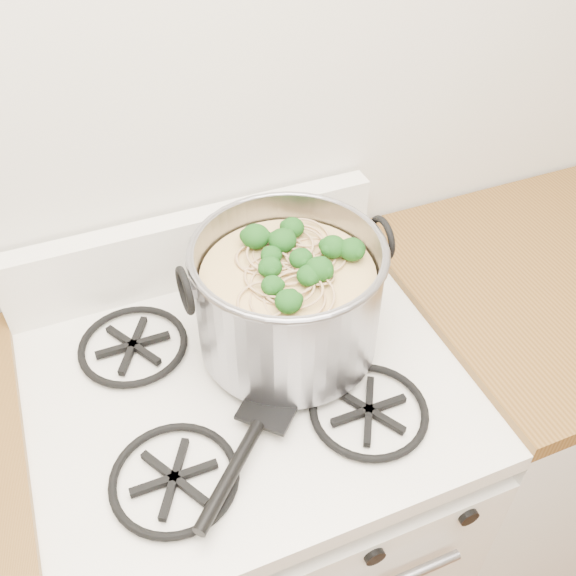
# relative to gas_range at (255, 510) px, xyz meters

# --- Properties ---
(gas_range) EXTENTS (0.76, 0.66, 0.92)m
(gas_range) POSITION_rel_gas_range_xyz_m (0.00, 0.00, 0.00)
(gas_range) COLOR white
(gas_range) RESTS_ON ground
(counter_right) EXTENTS (1.00, 0.65, 0.92)m
(counter_right) POSITION_rel_gas_range_xyz_m (0.88, 0.00, 0.02)
(counter_right) COLOR silver
(counter_right) RESTS_ON ground
(stock_pot) EXTENTS (0.37, 0.34, 0.23)m
(stock_pot) POSITION_rel_gas_range_xyz_m (0.10, 0.05, 0.59)
(stock_pot) COLOR gray
(stock_pot) RESTS_ON gas_range
(spatula) EXTENTS (0.42, 0.42, 0.02)m
(spatula) POSITION_rel_gas_range_xyz_m (0.02, -0.08, 0.50)
(spatula) COLOR black
(spatula) RESTS_ON gas_range
(glass_bowl) EXTENTS (0.13, 0.13, 0.02)m
(glass_bowl) POSITION_rel_gas_range_xyz_m (0.17, 0.19, 0.50)
(glass_bowl) COLOR white
(glass_bowl) RESTS_ON gas_range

